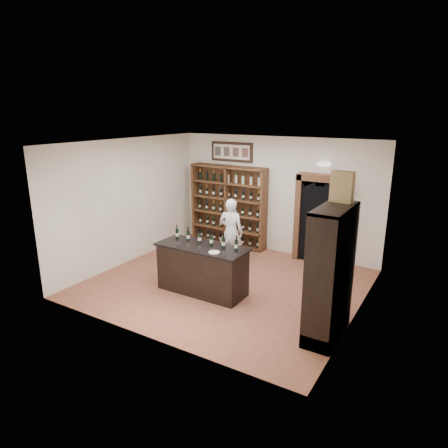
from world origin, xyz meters
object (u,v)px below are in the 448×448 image
Objects in this scene: wine_shelf at (229,206)px; side_cabinet at (331,294)px; shopkeeper at (231,232)px; counter_bottle_0 at (177,234)px; wine_crate at (342,187)px; tasting_counter at (202,269)px.

side_cabinet is at bearing -40.21° from wine_shelf.
wine_shelf is 1.36× the size of shopkeeper.
wine_shelf is at bearing -67.90° from shopkeeper.
wine_shelf is at bearing 97.71° from counter_bottle_0.
shopkeeper is 3.76m from wine_crate.
wine_shelf is 4.93m from wine_crate.
tasting_counter is at bearing 173.72° from side_cabinet.
counter_bottle_0 is 3.49m from side_cabinet.
tasting_counter is 1.16× the size of shopkeeper.
counter_bottle_0 is at bearing -176.20° from wine_crate.
wine_shelf and side_cabinet have the same top height.
wine_shelf is at bearing 110.56° from tasting_counter.
wine_crate reaches higher than counter_bottle_0.
counter_bottle_0 reaches higher than tasting_counter.
tasting_counter is at bearing -10.08° from counter_bottle_0.
shopkeeper is (-0.30, 1.67, 0.32)m from tasting_counter.
wine_crate is at bearing -37.29° from wine_shelf.
counter_bottle_0 is at bearing 169.92° from tasting_counter.
wine_crate is (2.67, 0.06, 1.96)m from tasting_counter.
side_cabinet is 3.61m from shopkeeper.
side_cabinet is at bearing -76.73° from wine_crate.
side_cabinet is 1.74m from wine_crate.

